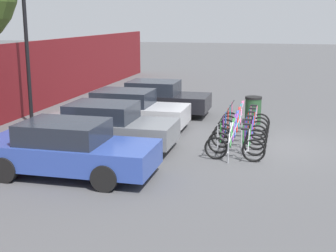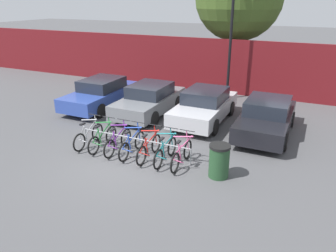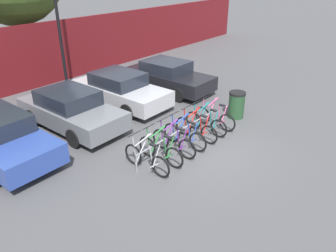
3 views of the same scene
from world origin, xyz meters
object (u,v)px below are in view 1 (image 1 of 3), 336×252
Objects in this scene: car_grey at (105,126)px; bicycle_purple at (239,137)px; car_black at (156,98)px; bicycle_blue at (241,133)px; bicycle_green at (237,142)px; bicycle_red at (242,128)px; car_silver at (126,110)px; lamp_post at (25,13)px; bike_rack at (236,129)px; car_blue at (67,149)px; bicycle_pink at (245,121)px; bicycle_silver at (235,148)px; bicycle_teal at (244,124)px; trash_bin at (253,110)px.

bicycle_purple is at bearing -77.85° from car_grey.
bicycle_blue is at bearing -134.92° from car_black.
bicycle_red is at bearing 3.38° from bicycle_green.
lamp_post reaches higher than car_silver.
bicycle_green is at bearing -86.75° from car_grey.
bike_rack is 5.58m from car_blue.
bicycle_green is at bearing 176.57° from bicycle_pink.
bicycle_purple is 1.00× the size of bicycle_pink.
bicycle_silver is 1.81m from bicycle_blue.
bicycle_red is at bearing -129.59° from car_black.
bicycle_green is at bearing 176.28° from bicycle_teal.
bicycle_red and bicycle_pink have the same top height.
bicycle_pink is at bearing -85.10° from lamp_post.
car_silver is at bearing 81.62° from bicycle_red.
trash_bin reaches higher than bike_rack.
bicycle_pink is 0.23× the size of lamp_post.
trash_bin is at bearing -5.00° from bicycle_silver.
car_blue is (-5.88, 3.97, 0.31)m from bicycle_pink.
car_blue is at bearing 149.87° from trash_bin.
bicycle_red is at bearing -12.97° from bike_rack.
bicycle_pink is at bearing -80.91° from car_silver.
car_blue is 7.38m from lamp_post.
bicycle_blue is 0.65m from bicycle_red.
bicycle_silver is at bearing -176.62° from bicycle_green.
bike_rack is 1.83m from bicycle_silver.
car_grey is (-2.08, 3.99, 0.31)m from bicycle_red.
car_blue is (-4.06, 3.82, 0.20)m from bike_rack.
lamp_post reaches higher than bicycle_silver.
bicycle_silver is 5.14m from car_silver.
lamp_post is at bearing 91.47° from bicycle_pink.
lamp_post is (-0.68, 7.97, 3.71)m from bicycle_pink.
car_grey is (0.38, 3.99, 0.31)m from bicycle_silver.
bicycle_teal is 4.61m from car_black.
bicycle_pink is (1.17, 0.00, 0.00)m from bicycle_red.
bicycle_pink is at bearing -3.72° from bicycle_teal.
bicycle_pink is 0.39× the size of car_black.
bike_rack is at bearing 165.46° from bicycle_red.
bicycle_blue is at bearing 178.43° from bicycle_red.
lamp_post is at bearing 90.20° from car_silver.
car_silver is at bearing -89.80° from lamp_post.
car_black reaches higher than bicycle_silver.
bicycle_pink is (3.02, 0.00, 0.00)m from bicycle_green.
car_blue is 7.87m from car_black.
bike_rack is 2.44× the size of bicycle_green.
car_blue is at bearing 142.53° from bicycle_pink.
bicycle_green is 4.30m from trash_bin.
bicycle_blue is 1.00× the size of bicycle_teal.
bicycle_teal is at bearing -36.81° from car_blue.
bike_rack is 5.29m from car_black.
car_blue is (-2.86, 3.97, 0.31)m from bicycle_green.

